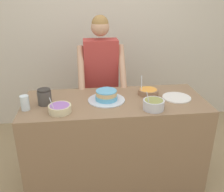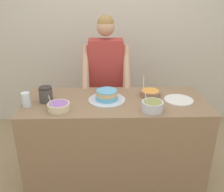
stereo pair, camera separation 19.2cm
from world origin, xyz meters
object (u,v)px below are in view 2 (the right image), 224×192
object	(u,v)px
ceramic_plate	(179,100)
frosting_bowl_purple	(59,106)
person_baker	(106,74)
cake	(107,96)
frosting_bowl_olive	(152,106)
stoneware_jar	(46,95)
frosting_bowl_orange	(150,93)
drinking_glass	(26,100)

from	to	relation	value
ceramic_plate	frosting_bowl_purple	bearing A→B (deg)	-170.99
person_baker	cake	xyz separation A→B (m)	(0.00, -0.61, -0.02)
cake	frosting_bowl_purple	xyz separation A→B (m)	(-0.42, -0.20, -0.01)
frosting_bowl_olive	stoneware_jar	size ratio (longest dim) A/B	1.27
frosting_bowl_orange	frosting_bowl_purple	size ratio (longest dim) A/B	1.02
frosting_bowl_orange	frosting_bowl_olive	distance (m)	0.34
drinking_glass	ceramic_plate	bearing A→B (deg)	3.69
frosting_bowl_orange	ceramic_plate	distance (m)	0.28
frosting_bowl_orange	frosting_bowl_olive	xyz separation A→B (m)	(-0.04, -0.33, 0.02)
frosting_bowl_purple	drinking_glass	size ratio (longest dim) A/B	1.48
cake	ceramic_plate	xyz separation A→B (m)	(0.69, -0.03, -0.04)
frosting_bowl_olive	drinking_glass	xyz separation A→B (m)	(-1.12, 0.12, 0.02)
person_baker	frosting_bowl_purple	size ratio (longest dim) A/B	8.60
drinking_glass	cake	bearing A→B (deg)	9.12
cake	frosting_bowl_olive	world-z (taller)	frosting_bowl_olive
cake	frosting_bowl_olive	xyz separation A→B (m)	(0.40, -0.24, 0.01)
frosting_bowl_olive	frosting_bowl_purple	xyz separation A→B (m)	(-0.82, 0.04, -0.01)
frosting_bowl_olive	ceramic_plate	world-z (taller)	frosting_bowl_olive
frosting_bowl_olive	cake	bearing A→B (deg)	149.00
person_baker	stoneware_jar	xyz separation A→B (m)	(-0.57, -0.63, 0.01)
frosting_bowl_orange	stoneware_jar	size ratio (longest dim) A/B	1.34
frosting_bowl_orange	ceramic_plate	bearing A→B (deg)	-25.71
person_baker	frosting_bowl_orange	world-z (taller)	person_baker
frosting_bowl_purple	ceramic_plate	size ratio (longest dim) A/B	0.71
ceramic_plate	stoneware_jar	xyz separation A→B (m)	(-1.26, 0.01, 0.07)
person_baker	frosting_bowl_olive	distance (m)	0.94
frosting_bowl_purple	drinking_glass	world-z (taller)	frosting_bowl_purple
frosting_bowl_orange	ceramic_plate	xyz separation A→B (m)	(0.25, -0.12, -0.03)
frosting_bowl_purple	frosting_bowl_orange	bearing A→B (deg)	19.25
cake	frosting_bowl_purple	bearing A→B (deg)	-154.51
cake	frosting_bowl_purple	size ratio (longest dim) A/B	1.81
person_baker	drinking_glass	distance (m)	1.03
frosting_bowl_purple	person_baker	bearing A→B (deg)	62.80
stoneware_jar	ceramic_plate	bearing A→B (deg)	-0.37
cake	drinking_glass	xyz separation A→B (m)	(-0.73, -0.12, 0.02)
frosting_bowl_olive	frosting_bowl_orange	bearing A→B (deg)	83.63
frosting_bowl_orange	drinking_glass	xyz separation A→B (m)	(-1.16, -0.21, 0.03)
person_baker	drinking_glass	size ratio (longest dim) A/B	12.70
frosting_bowl_orange	ceramic_plate	world-z (taller)	frosting_bowl_orange
cake	ceramic_plate	size ratio (longest dim) A/B	1.29
stoneware_jar	cake	bearing A→B (deg)	1.75
drinking_glass	ceramic_plate	size ratio (longest dim) A/B	0.48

